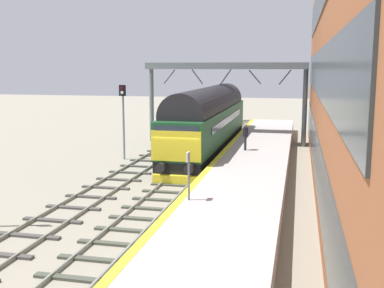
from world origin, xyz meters
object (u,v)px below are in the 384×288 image
Objects in this scene: platform_number_sign at (188,168)px; waiting_passenger at (245,134)px; signal_post_mid at (123,114)px; diesel_locomotive at (208,119)px.

platform_number_sign is 1.13× the size of waiting_passenger.
platform_number_sign reaches higher than waiting_passenger.
signal_post_mid is at bearing 87.05° from waiting_passenger.
waiting_passenger is at bearing 85.68° from platform_number_sign.
platform_number_sign is (2.08, -14.91, -0.24)m from diesel_locomotive.
signal_post_mid reaches higher than diesel_locomotive.
diesel_locomotive reaches higher than platform_number_sign.
diesel_locomotive is at bearing 97.92° from platform_number_sign.
signal_post_mid is 2.99× the size of waiting_passenger.
diesel_locomotive is 3.71× the size of signal_post_mid.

